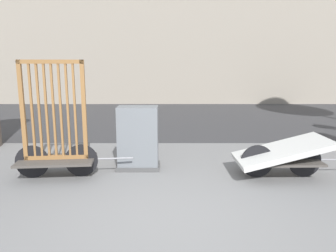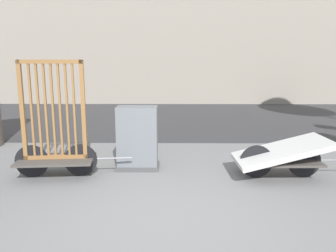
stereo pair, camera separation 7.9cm
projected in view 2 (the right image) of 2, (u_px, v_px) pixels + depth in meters
ground_plane at (167, 218)px, 4.34m from camera, size 60.00×60.00×0.00m
road_strip at (170, 117)px, 12.45m from camera, size 56.00×8.19×0.01m
bike_cart_with_bedframe at (55, 139)px, 5.83m from camera, size 2.08×0.88×2.09m
bike_cart_with_mattress at (281, 154)px, 5.83m from camera, size 2.17×0.99×0.73m
utility_cabinet at (138, 140)px, 6.33m from camera, size 0.83×0.51×1.22m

